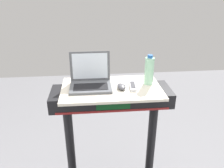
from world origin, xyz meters
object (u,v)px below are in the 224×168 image
computer_mouse (121,87)px  tv_remote (133,86)px  water_bottle (149,71)px  laptop (90,80)px

computer_mouse → tv_remote: 0.09m
computer_mouse → water_bottle: bearing=13.4°
water_bottle → tv_remote: bearing=-156.7°
laptop → computer_mouse: laptop is taller
water_bottle → tv_remote: size_ratio=1.40×
laptop → water_bottle: bearing=1.2°
computer_mouse → tv_remote: computer_mouse is taller
laptop → water_bottle: size_ratio=1.33×
laptop → tv_remote: 0.32m
computer_mouse → water_bottle: water_bottle is taller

